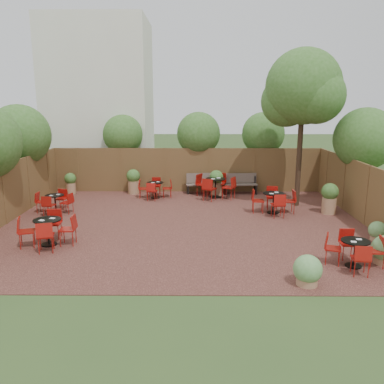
{
  "coord_description": "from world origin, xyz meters",
  "views": [
    {
      "loc": [
        0.33,
        -12.55,
        3.95
      ],
      "look_at": [
        0.24,
        0.5,
        1.0
      ],
      "focal_mm": 36.72,
      "sensor_mm": 36.0,
      "label": 1
    }
  ],
  "objects": [
    {
      "name": "park_bench_left",
      "position": [
        0.67,
        4.62,
        0.48
      ],
      "size": [
        1.49,
        0.65,
        0.89
      ],
      "rotation": [
        0.0,
        0.0,
        0.13
      ],
      "color": "brown",
      "rests_on": "courtyard_paving"
    },
    {
      "name": "low_shrubs",
      "position": [
        4.38,
        -3.38,
        0.35
      ],
      "size": [
        3.46,
        3.53,
        0.73
      ],
      "color": "#986D4C",
      "rests_on": "courtyard_paving"
    },
    {
      "name": "fence_left",
      "position": [
        -6.0,
        0.0,
        1.0
      ],
      "size": [
        0.08,
        10.0,
        2.0
      ],
      "primitive_type": "cube",
      "color": "#52351E",
      "rests_on": "ground"
    },
    {
      "name": "fence_right",
      "position": [
        6.0,
        0.0,
        1.0
      ],
      "size": [
        0.08,
        10.0,
        2.0
      ],
      "primitive_type": "cube",
      "color": "#52351E",
      "rests_on": "ground"
    },
    {
      "name": "courtyard_paving",
      "position": [
        0.0,
        0.0,
        0.01
      ],
      "size": [
        12.0,
        10.0,
        0.02
      ],
      "primitive_type": "cube",
      "color": "#311914",
      "rests_on": "ground"
    },
    {
      "name": "fence_back",
      "position": [
        0.0,
        5.0,
        1.0
      ],
      "size": [
        12.0,
        0.08,
        2.0
      ],
      "primitive_type": "cube",
      "color": "#52351E",
      "rests_on": "ground"
    },
    {
      "name": "park_bench_right",
      "position": [
        2.38,
        4.62,
        0.48
      ],
      "size": [
        1.47,
        0.57,
        0.89
      ],
      "rotation": [
        0.0,
        0.0,
        0.08
      ],
      "color": "brown",
      "rests_on": "courtyard_paving"
    },
    {
      "name": "neighbour_building",
      "position": [
        -4.5,
        8.0,
        4.0
      ],
      "size": [
        5.0,
        4.0,
        8.0
      ],
      "primitive_type": "cube",
      "color": "silver",
      "rests_on": "ground"
    },
    {
      "name": "ground",
      "position": [
        0.0,
        0.0,
        0.0
      ],
      "size": [
        80.0,
        80.0,
        0.0
      ],
      "primitive_type": "plane",
      "color": "#354F23",
      "rests_on": "ground"
    },
    {
      "name": "bistro_tables",
      "position": [
        -0.02,
        1.01,
        0.45
      ],
      "size": [
        10.46,
        8.85,
        0.95
      ],
      "color": "black",
      "rests_on": "courtyard_paving"
    },
    {
      "name": "courtyard_tree",
      "position": [
        4.34,
        2.5,
        4.37
      ],
      "size": [
        2.91,
        2.83,
        5.95
      ],
      "rotation": [
        0.0,
        0.0,
        -0.0
      ],
      "color": "black",
      "rests_on": "courtyard_paving"
    },
    {
      "name": "planters",
      "position": [
        0.36,
        3.53,
        0.6
      ],
      "size": [
        10.98,
        3.83,
        1.12
      ],
      "color": "#986D4C",
      "rests_on": "courtyard_paving"
    },
    {
      "name": "overhang_foliage",
      "position": [
        -2.36,
        2.2,
        2.67
      ],
      "size": [
        15.55,
        10.39,
        2.47
      ],
      "color": "#335F1E",
      "rests_on": "ground"
    }
  ]
}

